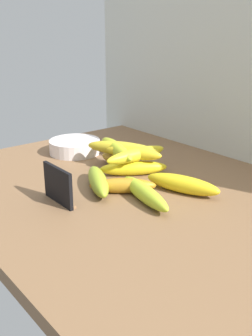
% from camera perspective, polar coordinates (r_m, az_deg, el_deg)
% --- Properties ---
extents(counter_top, '(1.10, 0.76, 0.03)m').
position_cam_1_polar(counter_top, '(0.93, 2.27, -4.52)').
color(counter_top, brown).
rests_on(counter_top, ground).
extents(back_wall, '(1.30, 0.02, 0.70)m').
position_cam_1_polar(back_wall, '(1.15, 17.93, 16.50)').
color(back_wall, beige).
rests_on(back_wall, ground).
extents(chalkboard_sign, '(0.11, 0.02, 0.08)m').
position_cam_1_polar(chalkboard_sign, '(0.88, -9.83, -2.67)').
color(chalkboard_sign, black).
rests_on(chalkboard_sign, counter_top).
extents(fruit_bowl, '(0.16, 0.16, 0.04)m').
position_cam_1_polar(fruit_bowl, '(1.22, -7.46, 3.14)').
color(fruit_bowl, silver).
rests_on(fruit_bowl, counter_top).
extents(banana_0, '(0.16, 0.04, 0.04)m').
position_cam_1_polar(banana_0, '(1.08, -0.75, 0.93)').
color(banana_0, '#B78925').
rests_on(banana_0, counter_top).
extents(banana_1, '(0.19, 0.10, 0.04)m').
position_cam_1_polar(banana_1, '(0.93, 8.22, -2.33)').
color(banana_1, yellow).
rests_on(banana_1, counter_top).
extents(banana_2, '(0.20, 0.08, 0.04)m').
position_cam_1_polar(banana_2, '(0.88, 2.70, -3.65)').
color(banana_2, '#ABC32B').
rests_on(banana_2, counter_top).
extents(banana_3, '(0.13, 0.14, 0.04)m').
position_cam_1_polar(banana_3, '(0.92, -0.48, -2.58)').
color(banana_3, '#A7741B').
rests_on(banana_3, counter_top).
extents(banana_4, '(0.13, 0.17, 0.04)m').
position_cam_1_polar(banana_4, '(1.03, 1.08, -0.03)').
color(banana_4, yellow).
rests_on(banana_4, counter_top).
extents(banana_5, '(0.18, 0.12, 0.04)m').
position_cam_1_polar(banana_5, '(0.94, -4.10, -1.91)').
color(banana_5, '#94AD28').
rests_on(banana_5, counter_top).
extents(banana_6, '(0.20, 0.14, 0.04)m').
position_cam_1_polar(banana_6, '(1.07, -0.52, 2.83)').
color(banana_6, gold).
rests_on(banana_6, banana_0).
extents(banana_7, '(0.21, 0.09, 0.04)m').
position_cam_1_polar(banana_7, '(1.07, -1.46, 2.81)').
color(banana_7, '#B6C528').
rests_on(banana_7, banana_0).
extents(banana_8, '(0.15, 0.11, 0.04)m').
position_cam_1_polar(banana_8, '(1.04, 1.10, 2.21)').
color(banana_8, gold).
rests_on(banana_8, banana_4).
extents(banana_9, '(0.04, 0.19, 0.03)m').
position_cam_1_polar(banana_9, '(1.03, 1.53, 1.97)').
color(banana_9, yellow).
rests_on(banana_9, banana_4).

